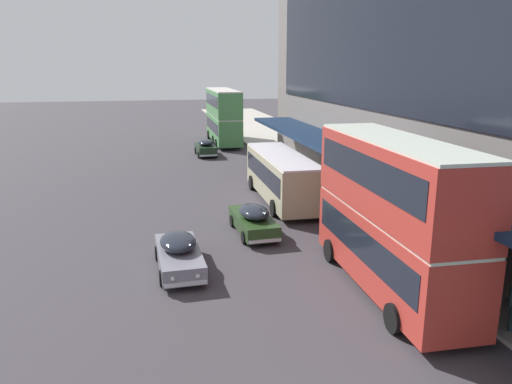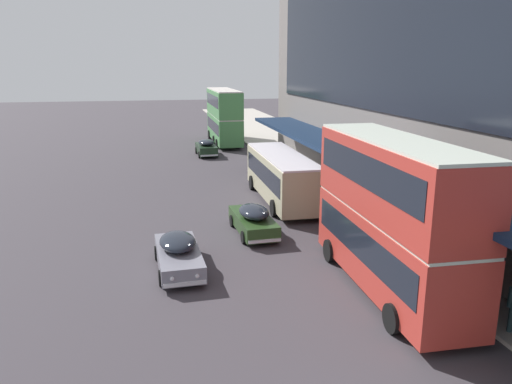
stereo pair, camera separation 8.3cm
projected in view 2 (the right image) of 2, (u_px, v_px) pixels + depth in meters
The scene contains 7 objects.
transit_bus_kerbside_front at pixel (282, 174), 31.69m from camera, with size 2.92×10.20×3.07m.
transit_bus_kerbside_rear at pixel (224, 115), 55.12m from camera, with size 2.86×11.34×5.91m.
transit_bus_kerbside_far at pixel (392, 211), 18.65m from camera, with size 2.86×9.72×5.96m.
sedan_oncoming_rear at pixel (253, 220), 25.77m from camera, with size 1.96×4.72×1.57m.
sedan_trailing_near at pixel (206, 148), 48.09m from camera, with size 1.88×4.34×1.59m.
sedan_trailing_mid at pixel (178, 253), 21.27m from camera, with size 2.01×4.80×1.50m.
fire_hydrant at pixel (368, 225), 25.83m from camera, with size 0.20×0.40×0.70m.
Camera 2 is at (-4.57, -7.56, 8.53)m, focal length 35.00 mm.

